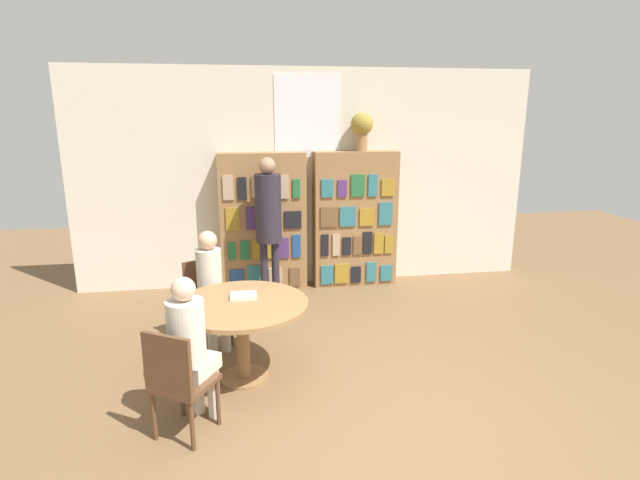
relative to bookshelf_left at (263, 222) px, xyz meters
name	(u,v)px	position (x,y,z in m)	size (l,w,h in m)	color
ground_plane	(375,441)	(0.64, -3.57, -0.94)	(16.00, 16.00, 0.00)	brown
wall_back	(308,179)	(0.64, 0.19, 0.56)	(6.40, 0.07, 3.00)	beige
bookshelf_left	(263,222)	(0.00, 0.00, 0.00)	(1.17, 0.34, 1.89)	olive
bookshelf_right	(355,219)	(1.29, 0.00, 0.00)	(1.17, 0.34, 1.89)	olive
flower_vase	(362,128)	(1.36, 0.00, 1.26)	(0.30, 0.30, 0.51)	#997047
reading_table	(242,315)	(-0.32, -2.49, -0.31)	(1.20, 1.20, 0.75)	olive
chair_near_camera	(178,379)	(-0.80, -3.30, -0.45)	(0.55, 0.55, 0.89)	brown
chair_left_side	(206,298)	(-0.69, -1.62, -0.45)	(0.53, 0.53, 0.89)	brown
seated_reader_left	(211,283)	(-0.62, -1.79, -0.23)	(0.36, 0.40, 1.25)	beige
seated_reader_right	(190,342)	(-0.71, -3.14, -0.23)	(0.40, 0.42, 1.24)	beige
librarian_standing	(268,213)	(0.05, -0.50, 0.22)	(0.33, 0.60, 1.87)	#28232D
open_book_on_table	(243,296)	(-0.30, -2.36, -0.17)	(0.24, 0.18, 0.03)	silver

